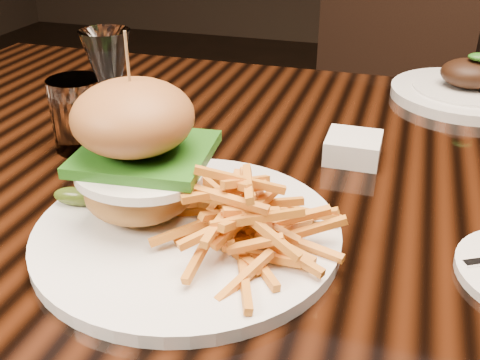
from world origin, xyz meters
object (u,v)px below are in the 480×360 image
(wine_glass, at_px, (108,67))
(far_dish, at_px, (467,90))
(burger_plate, at_px, (180,191))
(chair_far, at_px, (373,100))
(dining_table, at_px, (310,219))

(wine_glass, xyz_separation_m, far_dish, (0.48, 0.40, -0.11))
(burger_plate, relative_size, chair_far, 0.35)
(dining_table, distance_m, wine_glass, 0.35)
(far_dish, bearing_deg, burger_plate, -119.86)
(wine_glass, bearing_deg, burger_plate, -44.22)
(chair_far, bearing_deg, far_dish, -54.31)
(dining_table, relative_size, chair_far, 1.68)
(wine_glass, bearing_deg, dining_table, 7.74)
(burger_plate, bearing_deg, dining_table, 67.17)
(far_dish, bearing_deg, chair_far, 109.51)
(dining_table, bearing_deg, burger_plate, -119.52)
(wine_glass, height_order, chair_far, chair_far)
(dining_table, distance_m, far_dish, 0.42)
(dining_table, distance_m, chair_far, 0.90)
(burger_plate, xyz_separation_m, chair_far, (0.13, 1.08, -0.27))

